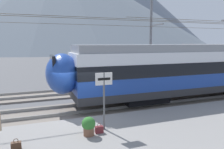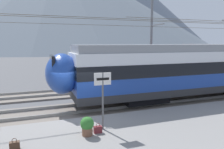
{
  "view_description": "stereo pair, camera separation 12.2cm",
  "coord_description": "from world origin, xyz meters",
  "px_view_note": "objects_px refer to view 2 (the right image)",
  "views": [
    {
      "loc": [
        -2.06,
        -10.74,
        3.97
      ],
      "look_at": [
        2.96,
        2.87,
        1.81
      ],
      "focal_mm": 34.37,
      "sensor_mm": 36.0,
      "label": 1
    },
    {
      "loc": [
        -1.94,
        -10.78,
        3.97
      ],
      "look_at": [
        2.96,
        2.87,
        1.81
      ],
      "focal_mm": 34.37,
      "sensor_mm": 36.0,
      "label": 2
    }
  ],
  "objects_px": {
    "handbag_near_sign": "(98,129)",
    "potted_plant_platform_edge": "(87,125)",
    "handbag_beside_passenger": "(15,146)",
    "train_near_platform": "(222,67)",
    "catenary_mast_far_side": "(152,39)",
    "platform_sign": "(103,88)"
  },
  "relations": [
    {
      "from": "potted_plant_platform_edge",
      "to": "handbag_near_sign",
      "type": "bearing_deg",
      "value": 10.42
    },
    {
      "from": "catenary_mast_far_side",
      "to": "potted_plant_platform_edge",
      "type": "relative_size",
      "value": 62.62
    },
    {
      "from": "platform_sign",
      "to": "handbag_beside_passenger",
      "type": "relative_size",
      "value": 5.73
    },
    {
      "from": "platform_sign",
      "to": "handbag_near_sign",
      "type": "height_order",
      "value": "platform_sign"
    },
    {
      "from": "train_near_platform",
      "to": "handbag_near_sign",
      "type": "xyz_separation_m",
      "value": [
        -10.7,
        -4.11,
        -1.69
      ]
    },
    {
      "from": "train_near_platform",
      "to": "platform_sign",
      "type": "bearing_deg",
      "value": -159.75
    },
    {
      "from": "handbag_beside_passenger",
      "to": "handbag_near_sign",
      "type": "xyz_separation_m",
      "value": [
        3.02,
        0.38,
        -0.01
      ]
    },
    {
      "from": "handbag_beside_passenger",
      "to": "handbag_near_sign",
      "type": "distance_m",
      "value": 3.05
    },
    {
      "from": "platform_sign",
      "to": "handbag_near_sign",
      "type": "bearing_deg",
      "value": -137.71
    },
    {
      "from": "train_near_platform",
      "to": "potted_plant_platform_edge",
      "type": "height_order",
      "value": "train_near_platform"
    },
    {
      "from": "train_near_platform",
      "to": "potted_plant_platform_edge",
      "type": "bearing_deg",
      "value": -159.39
    },
    {
      "from": "handbag_near_sign",
      "to": "potted_plant_platform_edge",
      "type": "height_order",
      "value": "potted_plant_platform_edge"
    },
    {
      "from": "train_near_platform",
      "to": "handbag_beside_passenger",
      "type": "relative_size",
      "value": 59.17
    },
    {
      "from": "platform_sign",
      "to": "handbag_beside_passenger",
      "type": "xyz_separation_m",
      "value": [
        -3.32,
        -0.65,
        -1.6
      ]
    },
    {
      "from": "train_near_platform",
      "to": "potted_plant_platform_edge",
      "type": "xyz_separation_m",
      "value": [
        -11.15,
        -4.19,
        -1.42
      ]
    },
    {
      "from": "handbag_beside_passenger",
      "to": "potted_plant_platform_edge",
      "type": "height_order",
      "value": "potted_plant_platform_edge"
    },
    {
      "from": "handbag_beside_passenger",
      "to": "potted_plant_platform_edge",
      "type": "bearing_deg",
      "value": 6.61
    },
    {
      "from": "handbag_near_sign",
      "to": "potted_plant_platform_edge",
      "type": "xyz_separation_m",
      "value": [
        -0.45,
        -0.08,
        0.28
      ]
    },
    {
      "from": "platform_sign",
      "to": "handbag_beside_passenger",
      "type": "bearing_deg",
      "value": -168.86
    },
    {
      "from": "train_near_platform",
      "to": "platform_sign",
      "type": "xyz_separation_m",
      "value": [
        -10.4,
        -3.83,
        -0.09
      ]
    },
    {
      "from": "train_near_platform",
      "to": "handbag_beside_passenger",
      "type": "distance_m",
      "value": 14.53
    },
    {
      "from": "handbag_near_sign",
      "to": "catenary_mast_far_side",
      "type": "bearing_deg",
      "value": 51.07
    }
  ]
}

